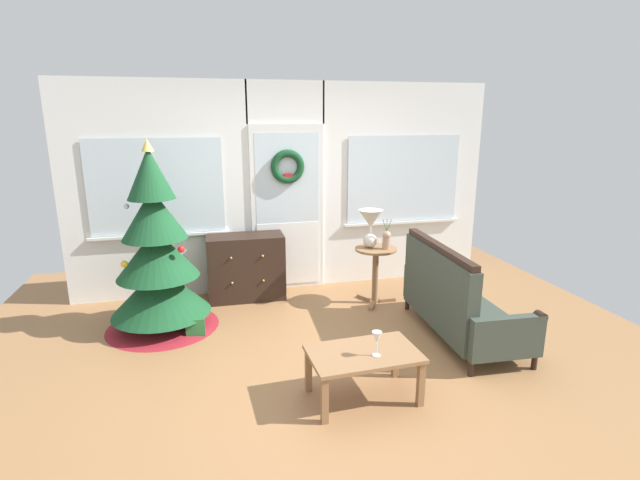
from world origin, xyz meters
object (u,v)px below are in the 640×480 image
Objects in this scene: wine_glass at (377,338)px; dresser_cabinet at (246,267)px; settee_sofa at (454,301)px; christmas_tree at (158,263)px; side_table at (376,264)px; coffee_table at (364,359)px; table_lamp at (371,223)px; gift_box at (195,326)px; flower_vase at (386,239)px.

dresser_cabinet is at bearing 107.24° from wine_glass.
dresser_cabinet is at bearing 141.04° from settee_sofa.
christmas_tree reaches higher than side_table.
side_table is 0.78× the size of coffee_table.
table_lamp is (1.39, -0.48, 0.57)m from dresser_cabinet.
dresser_cabinet is 4.83× the size of gift_box.
flower_vase is (2.48, 0.04, 0.09)m from christmas_tree.
flower_vase reaches higher than settee_sofa.
settee_sofa is 2.42× the size of side_table.
christmas_tree is 1.19× the size of settee_sofa.
flower_vase is 1.87× the size of gift_box.
christmas_tree is 1.17m from dresser_cabinet.
dresser_cabinet is at bearing 33.88° from christmas_tree.
christmas_tree is at bearing -177.48° from side_table.
gift_box is at bearing -168.36° from table_lamp.
coffee_table is at bearing -46.99° from christmas_tree.
table_lamp is 0.25m from flower_vase.
wine_glass is at bearing -46.24° from coffee_table.
wine_glass is at bearing -46.96° from christmas_tree.
side_table is 3.59× the size of gift_box.
side_table is (1.45, -0.52, 0.09)m from dresser_cabinet.
wine_glass is 2.10m from gift_box.
dresser_cabinet is at bearing 159.38° from flower_vase.
christmas_tree is 4.40× the size of table_lamp.
flower_vase is at bearing -32.01° from table_lamp.
dresser_cabinet is at bearing 160.83° from table_lamp.
flower_vase is 2.28m from gift_box.
christmas_tree is at bearing -178.97° from flower_vase.
flower_vase is at bearing 64.03° from coffee_table.
wine_glass is (-1.15, -0.90, 0.16)m from settee_sofa.
flower_vase is at bearing 66.87° from wine_glass.
settee_sofa is 1.12m from side_table.
table_lamp is at bearing 69.41° from coffee_table.
dresser_cabinet is 1.05× the size of coffee_table.
coffee_table is at bearing -112.62° from side_table.
dresser_cabinet is 4.64× the size of wine_glass.
flower_vase reaches higher than gift_box.
settee_sofa is at bearing -65.90° from side_table.
coffee_table is 4.62× the size of gift_box.
side_table is at bearing 2.52° from christmas_tree.
settee_sofa is 1.47m from coffee_table.
dresser_cabinet is at bearing 160.16° from side_table.
flower_vase is at bearing -20.62° from dresser_cabinet.
wine_glass is (-0.63, -1.95, -0.42)m from table_lamp.
gift_box is at bearing 131.26° from wine_glass.
christmas_tree reaches higher than gift_box.
coffee_table is at bearing -146.05° from settee_sofa.
settee_sofa is at bearing 33.95° from coffee_table.
christmas_tree is 2.34m from table_lamp.
gift_box is at bearing 131.13° from coffee_table.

